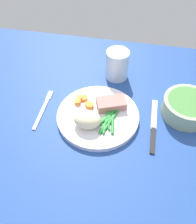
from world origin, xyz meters
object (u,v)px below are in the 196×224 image
object	(u,v)px
dinner_plate	(98,116)
fork	(43,110)
meat_portion	(111,103)
knife	(154,126)
water_glass	(117,66)
salad_bowl	(187,107)

from	to	relation	value
dinner_plate	fork	xyz separation A→B (cm)	(-17.67, -0.26, -0.60)
meat_portion	fork	distance (cm)	21.62
dinner_plate	fork	distance (cm)	17.68
dinner_plate	fork	world-z (taller)	dinner_plate
meat_portion	knife	bearing A→B (deg)	-17.26
water_glass	fork	bearing A→B (deg)	-134.84
knife	water_glass	distance (cm)	25.34
meat_portion	water_glass	size ratio (longest dim) A/B	0.86
salad_bowl	water_glass	bearing A→B (deg)	150.07
fork	salad_bowl	world-z (taller)	salad_bowl
water_glass	salad_bowl	world-z (taller)	water_glass
dinner_plate	meat_portion	distance (cm)	5.59
dinner_plate	water_glass	world-z (taller)	water_glass
meat_portion	fork	bearing A→B (deg)	-168.75
meat_portion	water_glass	world-z (taller)	water_glass
fork	salad_bowl	xyz separation A→B (cm)	(43.88, 7.06, 2.97)
knife	water_glass	bearing A→B (deg)	120.24
water_glass	salad_bowl	distance (cm)	27.08
dinner_plate	fork	size ratio (longest dim) A/B	1.50
knife	fork	bearing A→B (deg)	175.68
dinner_plate	meat_portion	xyz separation A→B (cm)	(3.37, 3.93, 2.11)
dinner_plate	salad_bowl	world-z (taller)	salad_bowl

